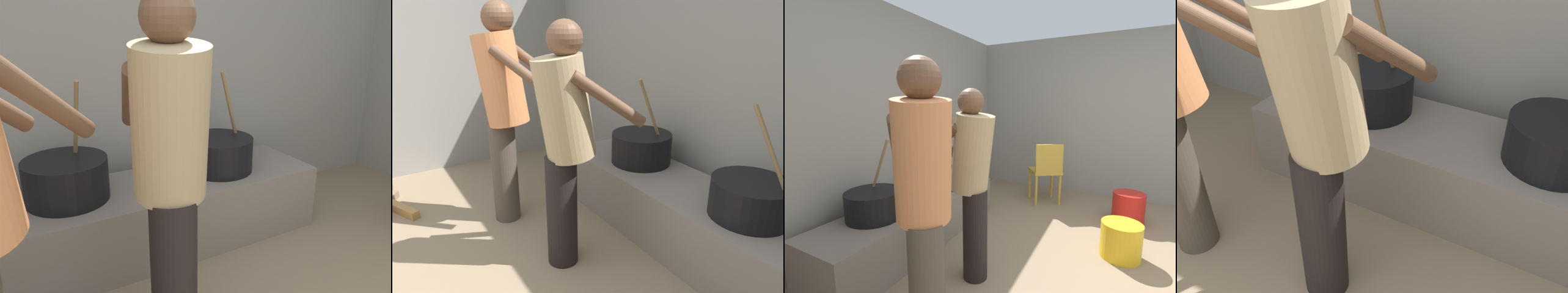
% 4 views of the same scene
% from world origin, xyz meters
% --- Properties ---
extents(block_enclosure_rear, '(5.22, 0.20, 2.47)m').
position_xyz_m(block_enclosure_rear, '(0.00, 2.53, 1.24)').
color(block_enclosure_rear, gray).
rests_on(block_enclosure_rear, ground_plane).
extents(hearth_ledge, '(2.23, 0.60, 0.44)m').
position_xyz_m(hearth_ledge, '(-0.05, 2.01, 0.22)').
color(hearth_ledge, slate).
rests_on(hearth_ledge, ground_plane).
extents(cooking_pot_main, '(0.47, 0.47, 0.69)m').
position_xyz_m(cooking_pot_main, '(-0.55, 2.06, 0.57)').
color(cooking_pot_main, black).
rests_on(cooking_pot_main, hearth_ledge).
extents(cooking_pot_secondary, '(0.46, 0.46, 0.68)m').
position_xyz_m(cooking_pot_secondary, '(0.45, 2.03, 0.56)').
color(cooking_pot_secondary, black).
rests_on(cooking_pot_secondary, hearth_ledge).
extents(cook_in_tan_shirt, '(0.50, 0.71, 1.55)m').
position_xyz_m(cook_in_tan_shirt, '(-0.29, 1.22, 0.88)').
color(cook_in_tan_shirt, black).
rests_on(cook_in_tan_shirt, ground_plane).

